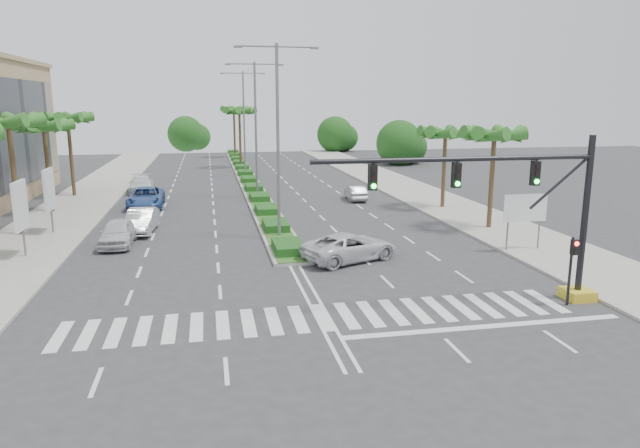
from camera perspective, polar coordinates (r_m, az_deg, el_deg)
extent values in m
plane|color=#333335|center=(23.37, 0.27, -9.33)|extent=(160.00, 160.00, 0.00)
cube|color=gray|center=(46.48, 13.88, 1.22)|extent=(6.00, 120.00, 0.15)
cube|color=gray|center=(43.57, -25.38, -0.31)|extent=(6.00, 120.00, 0.15)
cube|color=gray|center=(67.00, -7.40, 4.72)|extent=(2.20, 75.00, 0.20)
cube|color=#33531C|center=(66.99, -7.40, 4.83)|extent=(1.80, 75.00, 0.04)
cube|color=gold|center=(27.82, 24.33, -6.41)|extent=(1.20, 1.20, 0.45)
cylinder|color=black|center=(26.99, 24.96, 0.62)|extent=(0.28, 0.28, 7.00)
cylinder|color=black|center=(23.59, 13.58, 6.32)|extent=(12.00, 0.20, 0.20)
cylinder|color=black|center=(25.96, 22.75, 3.77)|extent=(2.53, 0.12, 2.15)
cube|color=black|center=(25.31, 20.75, 4.76)|extent=(0.32, 0.24, 1.00)
cylinder|color=#19E533|center=(25.23, 20.87, 4.00)|extent=(0.20, 0.06, 0.20)
cube|color=black|center=(23.66, 13.50, 4.75)|extent=(0.32, 0.24, 1.00)
cylinder|color=#19E533|center=(23.57, 13.60, 3.94)|extent=(0.20, 0.06, 0.20)
cube|color=black|center=(22.43, 5.31, 4.65)|extent=(0.32, 0.24, 1.00)
cylinder|color=#19E533|center=(22.34, 5.40, 3.79)|extent=(0.20, 0.06, 0.20)
cylinder|color=black|center=(26.49, 23.72, -4.37)|extent=(0.12, 0.12, 3.00)
cube|color=black|center=(26.10, 24.11, -2.13)|extent=(0.28, 0.22, 0.65)
cylinder|color=red|center=(25.96, 24.30, -1.81)|extent=(0.18, 0.05, 0.18)
cylinder|color=slate|center=(34.55, 18.26, -0.46)|extent=(0.10, 0.10, 2.80)
cylinder|color=slate|center=(35.57, 21.07, -0.32)|extent=(0.10, 0.10, 2.80)
cube|color=#0C6638|center=(34.83, 19.82, 1.54)|extent=(2.60, 0.08, 1.50)
cube|color=white|center=(34.78, 19.86, 1.53)|extent=(2.70, 0.02, 1.60)
cylinder|color=slate|center=(35.57, -27.53, -0.88)|extent=(0.12, 0.12, 2.80)
cube|color=white|center=(35.29, -27.78, 1.65)|extent=(0.18, 2.10, 2.70)
cube|color=#D8594C|center=(35.29, -27.78, 1.65)|extent=(0.12, 2.00, 2.60)
cylinder|color=slate|center=(41.25, -25.27, 0.94)|extent=(0.12, 0.12, 2.80)
cube|color=white|center=(41.00, -25.46, 3.14)|extent=(0.18, 2.10, 2.70)
cube|color=#D8594C|center=(41.00, -25.46, 3.14)|extent=(0.12, 2.00, 2.60)
cylinder|color=brown|center=(41.46, -28.23, 3.94)|extent=(0.32, 0.32, 7.40)
sphere|color=brown|center=(41.19, -28.73, 8.89)|extent=(0.70, 0.70, 0.70)
cone|color=#276821|center=(40.88, -27.23, 8.89)|extent=(0.90, 3.62, 1.50)
cone|color=#276821|center=(41.82, -27.47, 8.90)|extent=(3.39, 2.96, 1.50)
cone|color=#276821|center=(42.29, -28.61, 8.81)|extent=(3.73, 1.68, 1.50)
cone|color=#276821|center=(40.17, -28.14, 8.77)|extent=(3.39, 2.96, 1.50)
cylinder|color=brown|center=(49.14, -25.54, 4.89)|extent=(0.32, 0.32, 6.80)
sphere|color=brown|center=(48.91, -25.90, 8.72)|extent=(0.70, 0.70, 0.70)
cone|color=#276821|center=(48.65, -24.62, 8.71)|extent=(0.90, 3.62, 1.50)
cone|color=#276821|center=(49.58, -24.87, 8.73)|extent=(3.39, 2.96, 1.50)
cone|color=#276821|center=(50.01, -25.85, 8.66)|extent=(3.73, 1.68, 1.50)
cone|color=#276821|center=(49.63, -26.87, 8.55)|extent=(2.38, 3.65, 1.50)
cone|color=#276821|center=(48.71, -27.16, 8.48)|extent=(2.38, 3.65, 1.50)
cone|color=#276821|center=(47.94, -26.49, 8.51)|extent=(3.73, 1.68, 1.50)
cone|color=#276821|center=(47.91, -25.34, 8.61)|extent=(3.39, 2.96, 1.50)
cylinder|color=brown|center=(56.87, -23.62, 6.08)|extent=(0.32, 0.32, 7.20)
sphere|color=brown|center=(56.67, -23.92, 9.59)|extent=(0.70, 0.70, 0.70)
cone|color=#276821|center=(56.45, -22.81, 9.58)|extent=(0.90, 3.62, 1.50)
cone|color=#276821|center=(57.38, -23.05, 9.58)|extent=(3.39, 2.96, 1.50)
cone|color=#276821|center=(57.78, -23.93, 9.52)|extent=(3.73, 1.68, 1.50)
cone|color=#276821|center=(57.36, -24.79, 9.44)|extent=(2.38, 3.65, 1.50)
cone|color=#276821|center=(56.43, -25.01, 9.39)|extent=(2.38, 3.65, 1.50)
cone|color=#276821|center=(55.68, -24.40, 9.43)|extent=(3.73, 1.68, 1.50)
cone|color=#276821|center=(55.69, -23.41, 9.51)|extent=(3.39, 2.96, 1.50)
cylinder|color=brown|center=(40.38, 16.77, 4.03)|extent=(0.32, 0.32, 6.50)
sphere|color=brown|center=(40.09, 17.05, 8.49)|extent=(0.70, 0.70, 0.70)
cone|color=#276821|center=(40.62, 18.42, 8.31)|extent=(0.90, 3.62, 1.50)
cone|color=#276821|center=(41.17, 17.33, 8.42)|extent=(3.39, 2.96, 1.50)
cone|color=#276821|center=(40.93, 16.03, 8.48)|extent=(3.73, 1.68, 1.50)
cone|color=#276821|center=(40.06, 15.45, 8.44)|extent=(2.38, 3.65, 1.50)
cone|color=#276821|center=(39.21, 16.08, 8.34)|extent=(2.38, 3.65, 1.50)
cone|color=#276821|center=(39.03, 17.46, 8.24)|extent=(3.73, 1.68, 1.50)
cone|color=#276821|center=(39.67, 18.51, 8.22)|extent=(3.39, 2.96, 1.50)
cylinder|color=brown|center=(47.55, 12.28, 5.23)|extent=(0.32, 0.32, 6.20)
sphere|color=brown|center=(47.30, 12.45, 8.83)|extent=(0.70, 0.70, 0.70)
cone|color=#276821|center=(47.76, 13.67, 8.68)|extent=(0.90, 3.62, 1.50)
cone|color=#276821|center=(48.37, 12.79, 8.76)|extent=(3.39, 2.96, 1.50)
cone|color=#276821|center=(48.20, 11.66, 8.80)|extent=(3.73, 1.68, 1.50)
cone|color=#276821|center=(47.36, 11.10, 8.77)|extent=(2.38, 3.65, 1.50)
cone|color=#276821|center=(46.48, 11.54, 8.70)|extent=(2.38, 3.65, 1.50)
cone|color=#276821|center=(46.23, 12.69, 8.63)|extent=(3.73, 1.68, 1.50)
cone|color=#276821|center=(46.80, 13.64, 8.62)|extent=(3.39, 2.96, 1.50)
cylinder|color=brown|center=(76.60, -7.99, 8.36)|extent=(0.32, 0.32, 7.50)
sphere|color=brown|center=(76.46, -8.07, 11.09)|extent=(0.70, 0.70, 0.70)
cone|color=#276821|center=(76.53, -7.23, 11.04)|extent=(0.90, 3.62, 1.50)
cone|color=#276821|center=(77.36, -7.59, 11.04)|extent=(3.39, 2.96, 1.50)
cone|color=#276821|center=(77.52, -8.30, 11.02)|extent=(3.73, 1.68, 1.50)
cone|color=#276821|center=(76.89, -8.84, 10.99)|extent=(2.38, 3.65, 1.50)
cone|color=#276821|center=(75.94, -8.81, 10.98)|extent=(2.38, 3.65, 1.50)
cone|color=#276821|center=(75.38, -8.21, 10.99)|extent=(3.73, 1.68, 1.50)
cone|color=#276821|center=(75.65, -7.51, 11.02)|extent=(3.39, 2.96, 1.50)
cylinder|color=brown|center=(91.56, -8.55, 8.92)|extent=(0.32, 0.32, 7.50)
sphere|color=brown|center=(91.44, -8.62, 11.21)|extent=(0.70, 0.70, 0.70)
cone|color=#276821|center=(91.50, -7.92, 11.17)|extent=(0.90, 3.62, 1.50)
cone|color=#276821|center=(92.34, -8.21, 11.16)|extent=(3.39, 2.96, 1.50)
cone|color=#276821|center=(92.50, -8.80, 11.15)|extent=(3.73, 1.68, 1.50)
cone|color=#276821|center=(91.88, -9.26, 11.13)|extent=(2.38, 3.65, 1.50)
cone|color=#276821|center=(90.92, -9.24, 11.12)|extent=(2.38, 3.65, 1.50)
cone|color=#276821|center=(90.36, -8.74, 11.13)|extent=(3.73, 1.68, 1.50)
cone|color=#276821|center=(90.62, -8.15, 11.15)|extent=(3.39, 2.96, 1.50)
cylinder|color=slate|center=(35.68, -4.22, 7.96)|extent=(0.20, 0.20, 12.00)
cylinder|color=slate|center=(35.62, -6.38, 17.26)|extent=(2.40, 0.10, 0.10)
cylinder|color=slate|center=(35.91, -2.38, 17.28)|extent=(2.40, 0.10, 0.10)
cube|color=slate|center=(35.54, -8.23, 17.14)|extent=(0.50, 0.25, 0.12)
cube|color=slate|center=(36.09, -0.57, 17.18)|extent=(0.50, 0.25, 0.12)
cylinder|color=slate|center=(51.57, -6.43, 9.17)|extent=(0.20, 0.20, 12.00)
cylinder|color=slate|center=(51.53, -7.96, 15.58)|extent=(2.40, 0.10, 0.10)
cylinder|color=slate|center=(51.73, -5.21, 15.63)|extent=(2.40, 0.10, 0.10)
cube|color=slate|center=(51.47, -9.23, 15.49)|extent=(0.50, 0.25, 0.12)
cube|color=slate|center=(51.86, -3.95, 15.59)|extent=(0.50, 0.25, 0.12)
cylinder|color=slate|center=(67.52, -7.60, 9.80)|extent=(0.20, 0.20, 12.00)
cylinder|color=slate|center=(67.48, -8.79, 14.69)|extent=(2.40, 0.10, 0.10)
cylinder|color=slate|center=(67.64, -6.69, 14.74)|extent=(2.40, 0.10, 0.10)
cube|color=slate|center=(67.44, -9.75, 14.62)|extent=(0.50, 0.25, 0.12)
cube|color=slate|center=(67.73, -5.73, 14.72)|extent=(0.50, 0.25, 0.12)
imported|color=silver|center=(36.65, -19.59, -0.84)|extent=(1.96, 4.67, 1.58)
imported|color=silver|center=(39.87, -17.44, 0.31)|extent=(2.05, 4.94, 1.59)
imported|color=#315396|center=(49.33, -17.01, 2.54)|extent=(2.78, 5.97, 1.66)
imported|color=silver|center=(57.86, -17.45, 3.81)|extent=(2.64, 5.60, 1.58)
imported|color=silver|center=(31.37, 3.01, -2.29)|extent=(6.02, 4.44, 1.52)
imported|color=#9D9DA1|center=(50.91, 3.57, 3.13)|extent=(1.52, 3.98, 1.30)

